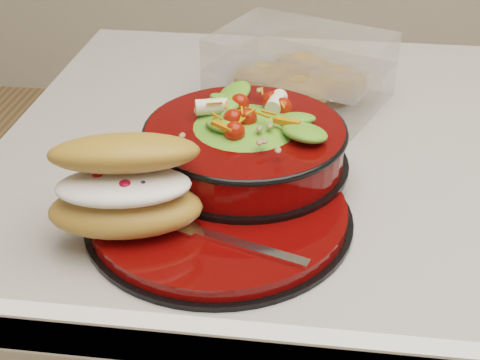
# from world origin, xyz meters

# --- Properties ---
(dinner_plate) EXTENTS (0.29, 0.29, 0.02)m
(dinner_plate) POSITION_xyz_m (-0.31, -0.20, 0.91)
(dinner_plate) COLOR black
(dinner_plate) RESTS_ON island_counter
(salad_bowl) EXTENTS (0.24, 0.24, 0.10)m
(salad_bowl) POSITION_xyz_m (-0.29, -0.11, 0.96)
(salad_bowl) COLOR black
(salad_bowl) RESTS_ON dinner_plate
(croissant) EXTENTS (0.17, 0.12, 0.09)m
(croissant) POSITION_xyz_m (-0.39, -0.24, 0.97)
(croissant) COLOR #BB7C39
(croissant) RESTS_ON dinner_plate
(fork) EXTENTS (0.15, 0.07, 0.00)m
(fork) POSITION_xyz_m (-0.29, -0.26, 0.92)
(fork) COLOR silver
(fork) RESTS_ON dinner_plate
(pastry_box) EXTENTS (0.28, 0.24, 0.09)m
(pastry_box) POSITION_xyz_m (-0.24, 0.12, 0.94)
(pastry_box) COLOR white
(pastry_box) RESTS_ON island_counter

